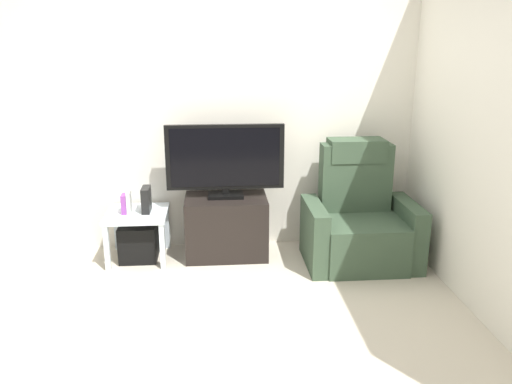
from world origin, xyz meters
TOP-DOWN VIEW (x-y plane):
  - ground_plane at (0.00, 0.00)m, footprint 6.40×6.40m
  - wall_back at (0.00, 1.13)m, footprint 6.40×0.06m
  - wall_side at (1.88, 0.00)m, footprint 0.06×4.48m
  - tv_stand at (0.06, 0.82)m, footprint 0.74×0.50m
  - television at (0.06, 0.84)m, footprint 1.06×0.20m
  - recliner_armchair at (1.25, 0.60)m, footprint 0.98×0.78m
  - side_table at (-0.74, 0.79)m, footprint 0.54×0.54m
  - subwoofer_box at (-0.74, 0.79)m, footprint 0.33×0.33m
  - book_leftmost at (-0.84, 0.77)m, footprint 0.04×0.12m
  - book_middle at (-0.80, 0.77)m, footprint 0.03×0.11m
  - game_console at (-0.65, 0.80)m, footprint 0.07×0.20m

SIDE VIEW (x-z plane):
  - ground_plane at x=0.00m, z-range 0.00..0.00m
  - subwoofer_box at x=-0.74m, z-range 0.00..0.33m
  - tv_stand at x=0.06m, z-range 0.00..0.56m
  - recliner_armchair at x=1.25m, z-range -0.17..0.91m
  - side_table at x=-0.74m, z-range 0.15..0.61m
  - book_leftmost at x=-0.84m, z-range 0.45..0.62m
  - book_middle at x=-0.80m, z-range 0.45..0.66m
  - game_console at x=-0.65m, z-range 0.45..0.68m
  - television at x=0.06m, z-range 0.58..1.25m
  - wall_back at x=0.00m, z-range 0.00..2.60m
  - wall_side at x=1.88m, z-range 0.00..2.60m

